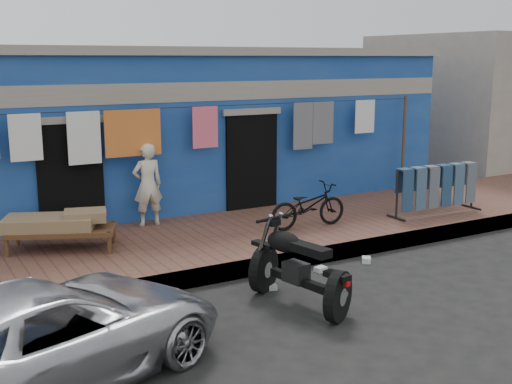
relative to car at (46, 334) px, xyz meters
name	(u,v)px	position (x,y,z in m)	size (l,w,h in m)	color
ground	(332,306)	(3.64, 0.29, -0.54)	(80.00, 80.00, 0.00)	black
sidewalk	(227,241)	(3.64, 3.29, -0.42)	(28.00, 3.00, 0.25)	brown
curb	(271,264)	(3.64, 1.84, -0.42)	(28.00, 0.10, 0.25)	gray
building	(143,127)	(3.63, 7.28, 1.14)	(12.20, 5.20, 3.36)	navy
neighbor_right	(493,101)	(14.64, 7.29, 1.36)	(6.00, 5.00, 3.80)	#9E9384
clothesline	(167,135)	(3.11, 4.54, 1.27)	(10.06, 0.06, 2.10)	brown
car	(46,334)	(0.00, 0.00, 0.00)	(1.74, 3.84, 1.08)	silver
seated_person	(148,185)	(2.69, 4.49, 0.44)	(0.52, 0.35, 1.46)	beige
bicycle	(308,201)	(5.06, 2.96, 0.18)	(0.52, 1.46, 0.94)	black
motorcycle	(299,265)	(3.27, 0.53, 0.01)	(0.93, 1.79, 1.10)	black
charpoy	(62,232)	(1.01, 3.73, 0.00)	(1.88, 1.42, 0.57)	brown
jeans_rack	(436,189)	(7.75, 2.63, 0.19)	(2.00, 0.46, 0.96)	black
litter_a	(321,269)	(4.30, 1.49, -0.50)	(0.17, 0.13, 0.07)	silver
litter_b	(366,260)	(5.18, 1.49, -0.50)	(0.17, 0.13, 0.09)	silver
litter_c	(271,286)	(3.27, 1.23, -0.50)	(0.18, 0.14, 0.07)	silver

